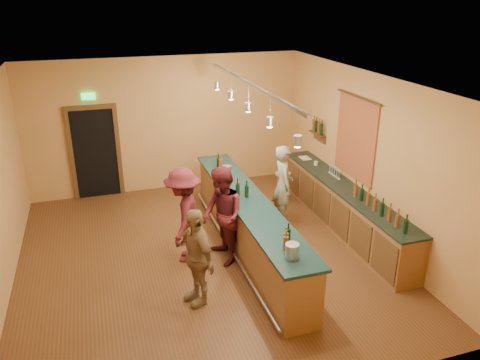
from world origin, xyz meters
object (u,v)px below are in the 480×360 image
object	(u,v)px
bartender	(283,185)
customer_c	(184,215)
bar_stool	(283,179)
tasting_bar	(248,221)
customer_b	(196,257)
customer_a	(222,216)
back_counter	(344,208)

from	to	relation	value
bartender	customer_c	world-z (taller)	customer_c
customer_c	bar_stool	xyz separation A→B (m)	(2.61, 1.70, -0.27)
bartender	tasting_bar	bearing A→B (deg)	137.62
customer_b	customer_a	bearing A→B (deg)	129.03
bartender	bar_stool	world-z (taller)	bartender
bartender	customer_a	bearing A→B (deg)	132.59
tasting_bar	customer_a	world-z (taller)	customer_a
back_counter	customer_c	xyz separation A→B (m)	(-3.29, -0.12, 0.39)
customer_c	bar_stool	size ratio (longest dim) A/B	2.35
tasting_bar	customer_b	distance (m)	1.78
bartender	bar_stool	bearing A→B (deg)	-14.07
customer_a	customer_c	distance (m)	0.69
customer_c	customer_a	bearing A→B (deg)	85.34
customer_a	customer_b	xyz separation A→B (m)	(-0.70, -1.03, -0.09)
bar_stool	customer_c	bearing A→B (deg)	-146.95
back_counter	bartender	world-z (taller)	bartender
bar_stool	back_counter	bearing A→B (deg)	-66.66
tasting_bar	bar_stool	world-z (taller)	tasting_bar
customer_a	customer_b	size ratio (longest dim) A/B	1.12
customer_b	customer_c	bearing A→B (deg)	160.10
tasting_bar	customer_b	bearing A→B (deg)	-134.98
customer_c	tasting_bar	bearing A→B (deg)	106.91
customer_a	customer_c	xyz separation A→B (m)	(-0.63, 0.28, -0.02)
customer_b	customer_c	size ratio (longest dim) A/B	0.92
tasting_bar	customer_c	world-z (taller)	customer_c
customer_a	bartender	bearing A→B (deg)	118.93
bartender	back_counter	bearing A→B (deg)	-114.79
bartender	bar_stool	size ratio (longest dim) A/B	2.29
back_counter	customer_c	size ratio (longest dim) A/B	2.61
bartender	customer_a	world-z (taller)	customer_a
customer_c	bar_stool	world-z (taller)	customer_c
customer_a	customer_c	size ratio (longest dim) A/B	1.02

